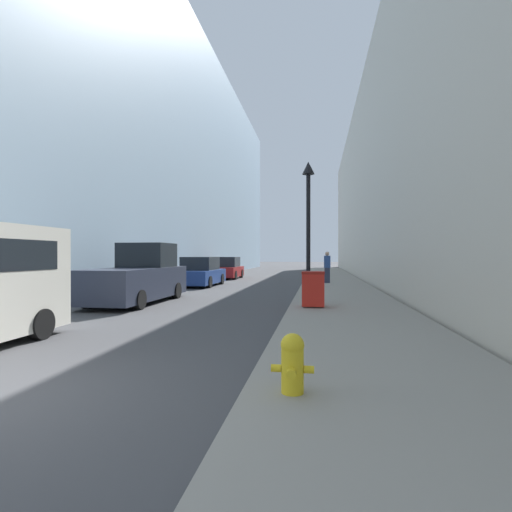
# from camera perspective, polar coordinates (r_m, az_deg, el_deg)

# --- Properties ---
(sidewalk_right) EXTENTS (3.74, 60.00, 0.13)m
(sidewalk_right) POSITION_cam_1_polar(r_m,az_deg,el_deg) (22.02, 11.36, -4.28)
(sidewalk_right) COLOR gray
(sidewalk_right) RESTS_ON ground
(building_left_glass) EXTENTS (12.00, 60.00, 19.02)m
(building_left_glass) POSITION_cam_1_polar(r_m,az_deg,el_deg) (34.24, -17.33, 13.22)
(building_left_glass) COLOR #849EB2
(building_left_glass) RESTS_ON ground
(building_right_stone) EXTENTS (12.00, 60.00, 13.88)m
(building_right_stone) POSITION_cam_1_polar(r_m,az_deg,el_deg) (31.67, 25.47, 9.54)
(building_right_stone) COLOR beige
(building_right_stone) RESTS_ON ground
(fire_hydrant) EXTENTS (0.51, 0.39, 0.70)m
(fire_hydrant) POSITION_cam_1_polar(r_m,az_deg,el_deg) (4.88, 5.23, -14.80)
(fire_hydrant) COLOR yellow
(fire_hydrant) RESTS_ON sidewalk_right
(trash_bin) EXTENTS (0.71, 0.70, 1.11)m
(trash_bin) POSITION_cam_1_polar(r_m,az_deg,el_deg) (12.71, 8.18, -4.62)
(trash_bin) COLOR red
(trash_bin) RESTS_ON sidewalk_right
(lamppost) EXTENTS (0.50, 0.50, 5.39)m
(lamppost) POSITION_cam_1_polar(r_m,az_deg,el_deg) (16.31, 7.48, 6.43)
(lamppost) COLOR black
(lamppost) RESTS_ON sidewalk_right
(pickup_truck) EXTENTS (2.06, 5.48, 2.22)m
(pickup_truck) POSITION_cam_1_polar(r_m,az_deg,el_deg) (15.48, -16.43, -2.98)
(pickup_truck) COLOR #232838
(pickup_truck) RESTS_ON ground
(parked_sedan_near) EXTENTS (1.99, 4.58, 1.65)m
(parked_sedan_near) POSITION_cam_1_polar(r_m,az_deg,el_deg) (23.03, -7.93, -2.38)
(parked_sedan_near) COLOR navy
(parked_sedan_near) RESTS_ON ground
(parked_sedan_far) EXTENTS (1.90, 4.02, 1.62)m
(parked_sedan_far) POSITION_cam_1_polar(r_m,az_deg,el_deg) (29.92, -4.14, -1.83)
(parked_sedan_far) COLOR maroon
(parked_sedan_far) RESTS_ON ground
(pedestrian_on_sidewalk) EXTENTS (0.37, 0.24, 1.83)m
(pedestrian_on_sidewalk) POSITION_cam_1_polar(r_m,az_deg,el_deg) (23.63, 10.14, -1.59)
(pedestrian_on_sidewalk) COLOR #2D3347
(pedestrian_on_sidewalk) RESTS_ON sidewalk_right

